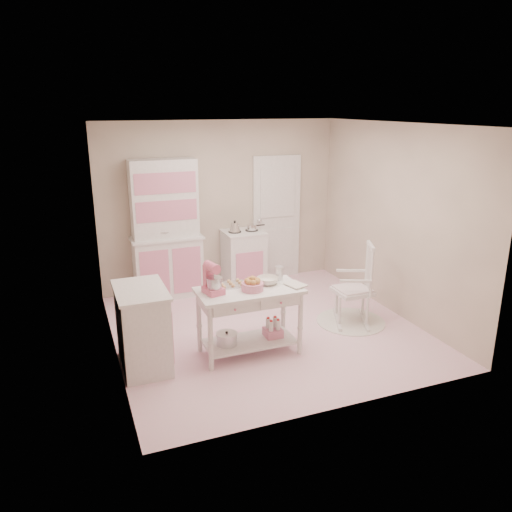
% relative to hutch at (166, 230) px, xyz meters
% --- Properties ---
extents(room_shell, '(3.84, 3.84, 2.62)m').
position_rel_hutch_xyz_m(room_shell, '(0.93, -1.66, 0.61)').
color(room_shell, '#FA9CC0').
rests_on(room_shell, ground).
extents(door, '(0.82, 0.05, 2.04)m').
position_rel_hutch_xyz_m(door, '(1.88, 0.21, -0.02)').
color(door, white).
rests_on(door, ground).
extents(hutch, '(1.06, 0.50, 2.08)m').
position_rel_hutch_xyz_m(hutch, '(0.00, 0.00, 0.00)').
color(hutch, white).
rests_on(hutch, ground).
extents(stove, '(0.62, 0.57, 0.92)m').
position_rel_hutch_xyz_m(stove, '(1.20, -0.05, -0.58)').
color(stove, white).
rests_on(stove, ground).
extents(base_cabinet, '(0.54, 0.84, 0.92)m').
position_rel_hutch_xyz_m(base_cabinet, '(-0.70, -2.05, -0.58)').
color(base_cabinet, white).
rests_on(base_cabinet, ground).
extents(lace_rug, '(0.92, 0.92, 0.01)m').
position_rel_hutch_xyz_m(lace_rug, '(2.08, -1.87, -1.03)').
color(lace_rug, white).
rests_on(lace_rug, ground).
extents(rocking_chair, '(0.73, 0.85, 1.10)m').
position_rel_hutch_xyz_m(rocking_chair, '(2.08, -1.87, -0.49)').
color(rocking_chair, white).
rests_on(rocking_chair, ground).
extents(work_table, '(1.20, 0.60, 0.80)m').
position_rel_hutch_xyz_m(work_table, '(0.50, -2.18, -0.64)').
color(work_table, white).
rests_on(work_table, ground).
extents(stand_mixer, '(0.25, 0.32, 0.34)m').
position_rel_hutch_xyz_m(stand_mixer, '(0.08, -2.16, -0.07)').
color(stand_mixer, '#D75B7B').
rests_on(stand_mixer, work_table).
extents(cookie_tray, '(0.34, 0.24, 0.02)m').
position_rel_hutch_xyz_m(cookie_tray, '(0.35, -2.00, -0.23)').
color(cookie_tray, silver).
rests_on(cookie_tray, work_table).
extents(bread_basket, '(0.25, 0.25, 0.09)m').
position_rel_hutch_xyz_m(bread_basket, '(0.52, -2.23, -0.19)').
color(bread_basket, pink).
rests_on(bread_basket, work_table).
extents(mixing_bowl, '(0.26, 0.26, 0.08)m').
position_rel_hutch_xyz_m(mixing_bowl, '(0.76, -2.10, -0.20)').
color(mixing_bowl, silver).
rests_on(mixing_bowl, work_table).
extents(metal_pitcher, '(0.10, 0.10, 0.17)m').
position_rel_hutch_xyz_m(metal_pitcher, '(0.94, -2.02, -0.16)').
color(metal_pitcher, silver).
rests_on(metal_pitcher, work_table).
extents(recipe_book, '(0.24, 0.29, 0.02)m').
position_rel_hutch_xyz_m(recipe_book, '(0.95, -2.30, -0.23)').
color(recipe_book, silver).
rests_on(recipe_book, work_table).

